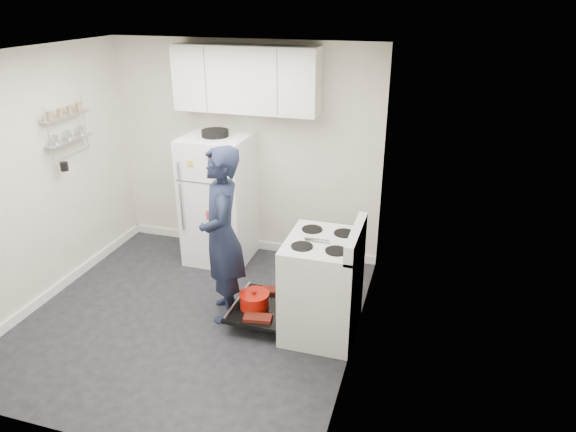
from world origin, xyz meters
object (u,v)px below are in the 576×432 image
(electric_range, at_px, (321,287))
(open_oven_door, at_px, (258,303))
(refrigerator, at_px, (219,199))
(person, at_px, (222,235))

(electric_range, distance_m, open_oven_door, 0.67)
(electric_range, xyz_separation_m, open_oven_door, (-0.61, -0.02, -0.28))
(refrigerator, bearing_deg, person, -64.75)
(open_oven_door, relative_size, refrigerator, 0.45)
(electric_range, distance_m, person, 1.04)
(open_oven_door, relative_size, person, 0.41)
(electric_range, xyz_separation_m, person, (-0.96, 0.00, 0.39))
(electric_range, distance_m, refrigerator, 1.87)
(refrigerator, bearing_deg, open_oven_door, -52.07)
(electric_range, height_order, person, person)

